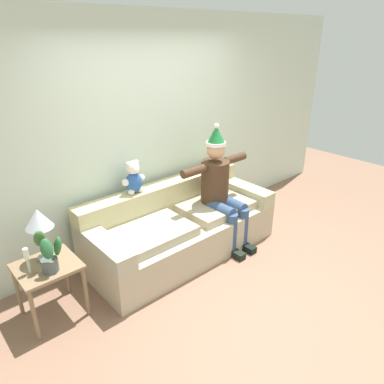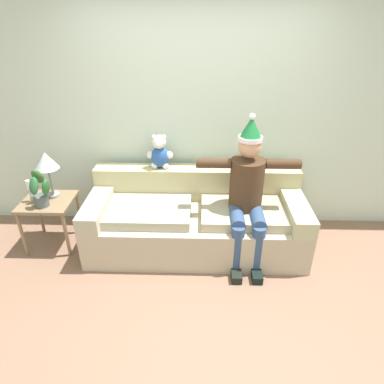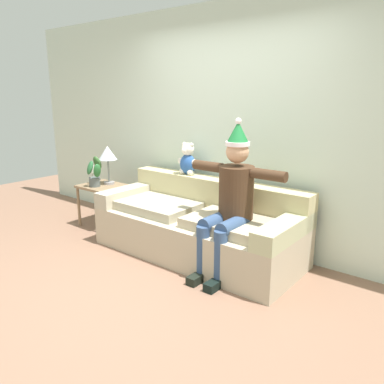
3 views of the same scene
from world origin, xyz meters
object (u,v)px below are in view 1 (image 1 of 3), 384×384
Objects in this scene: couch at (180,227)px; person_seated at (220,186)px; candle_tall at (27,257)px; side_table at (48,273)px; table_lamp at (39,221)px; potted_plant at (49,253)px; teddy_bear at (134,179)px.

couch is 0.69m from person_seated.
person_seated reaches higher than candle_tall.
side_table is 2.26× the size of candle_tall.
side_table is at bearing -109.73° from table_lamp.
couch is 1.60m from side_table.
couch is at bearing 5.67° from potted_plant.
teddy_bear is at bearing 153.09° from person_seated.
side_table is (-1.18, -0.35, -0.50)m from teddy_bear.
side_table is 0.28m from potted_plant.
person_seated is 2.12m from side_table.
couch is 4.13× the size of side_table.
couch is 5.99× the size of teddy_bear.
person_seated is 6.15× the size of candle_tall.
side_table is at bearing -178.14° from couch.
teddy_bear is at bearing 21.37° from potted_plant.
person_seated is 2.97× the size of table_lamp.
potted_plant is at bearing -158.63° from teddy_bear.
person_seated is at bearing -2.30° from candle_tall.
teddy_bear is 1.17m from table_lamp.
person_seated reaches higher than couch.
teddy_bear is (-0.41, 0.30, 0.65)m from couch.
teddy_bear is 0.75× the size of table_lamp.
table_lamp is (0.04, 0.10, 0.48)m from side_table.
side_table is at bearing -163.34° from teddy_bear.
person_seated is 2.73× the size of side_table.
couch is 1.68m from table_lamp.
person_seated is (0.51, -0.16, 0.45)m from couch.
candle_tall reaches higher than couch.
couch is 1.78m from candle_tall.
person_seated is at bearing -0.14° from potted_plant.
side_table is 0.49m from table_lamp.
potted_plant is 1.64× the size of candle_tall.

